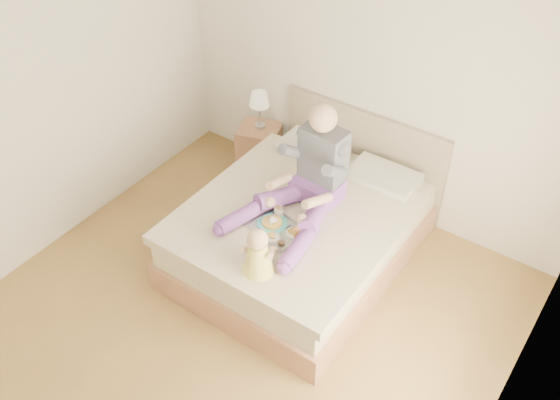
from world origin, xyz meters
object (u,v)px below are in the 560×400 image
Objects in this scene: bed at (305,227)px; tray at (279,228)px; adult at (308,180)px; nightstand at (260,148)px; baby at (258,254)px.

tray is at bearing -87.62° from bed.
tray is at bearing -88.55° from adult.
bed is 1.36m from nightstand.
baby reaches higher than tray.
adult reaches higher than baby.
adult is at bearing 100.27° from tray.
nightstand is 1.70m from tray.
bed is 0.54m from tray.
bed is at bearing 138.10° from adult.
adult is 2.81× the size of baby.
nightstand is 1.54m from adult.
bed reaches higher than nightstand.
adult reaches higher than bed.
adult is (0.03, -0.03, 0.57)m from bed.
adult reaches higher than nightstand.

